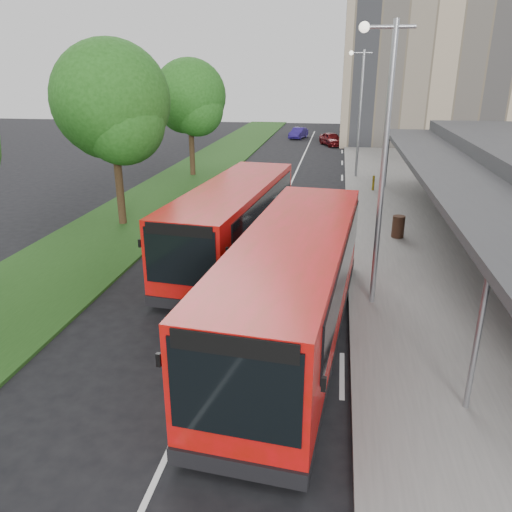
{
  "coord_description": "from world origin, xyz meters",
  "views": [
    {
      "loc": [
        2.9,
        -12.46,
        6.88
      ],
      "look_at": [
        0.58,
        1.82,
        1.5
      ],
      "focal_mm": 35.0,
      "sensor_mm": 36.0,
      "label": 1
    }
  ],
  "objects_px": {
    "tree_mid": "(112,108)",
    "bus_main": "(293,287)",
    "lamp_post_near": "(382,153)",
    "litter_bin": "(398,227)",
    "car_near": "(332,139)",
    "tree_far": "(190,101)",
    "bus_second": "(234,222)",
    "bollard": "(373,183)",
    "lamp_post_far": "(359,106)",
    "car_far": "(298,133)"
  },
  "relations": [
    {
      "from": "lamp_post_near",
      "to": "litter_bin",
      "type": "relative_size",
      "value": 8.52
    },
    {
      "from": "lamp_post_near",
      "to": "car_near",
      "type": "relative_size",
      "value": 2.13
    },
    {
      "from": "car_far",
      "to": "bus_main",
      "type": "bearing_deg",
      "value": -72.96
    },
    {
      "from": "bus_main",
      "to": "bollard",
      "type": "bearing_deg",
      "value": 85.43
    },
    {
      "from": "litter_bin",
      "to": "tree_far",
      "type": "bearing_deg",
      "value": 135.74
    },
    {
      "from": "bus_second",
      "to": "car_far",
      "type": "xyz_separation_m",
      "value": [
        -0.55,
        37.46,
        -0.91
      ]
    },
    {
      "from": "lamp_post_near",
      "to": "bollard",
      "type": "relative_size",
      "value": 9.15
    },
    {
      "from": "bollard",
      "to": "lamp_post_near",
      "type": "bearing_deg",
      "value": -93.62
    },
    {
      "from": "tree_mid",
      "to": "lamp_post_near",
      "type": "bearing_deg",
      "value": -32.36
    },
    {
      "from": "bus_main",
      "to": "bus_second",
      "type": "bearing_deg",
      "value": 120.89
    },
    {
      "from": "litter_bin",
      "to": "bollard",
      "type": "relative_size",
      "value": 1.07
    },
    {
      "from": "bus_second",
      "to": "bollard",
      "type": "relative_size",
      "value": 11.94
    },
    {
      "from": "lamp_post_near",
      "to": "car_near",
      "type": "xyz_separation_m",
      "value": [
        -1.88,
        35.73,
        -4.08
      ]
    },
    {
      "from": "bollard",
      "to": "bus_main",
      "type": "bearing_deg",
      "value": -99.85
    },
    {
      "from": "tree_mid",
      "to": "bus_main",
      "type": "bearing_deg",
      "value": -46.77
    },
    {
      "from": "lamp_post_near",
      "to": "bus_main",
      "type": "relative_size",
      "value": 0.73
    },
    {
      "from": "tree_far",
      "to": "bus_second",
      "type": "bearing_deg",
      "value": -68.58
    },
    {
      "from": "tree_far",
      "to": "bus_second",
      "type": "distance_m",
      "value": 17.19
    },
    {
      "from": "bus_main",
      "to": "car_near",
      "type": "bearing_deg",
      "value": 94.83
    },
    {
      "from": "lamp_post_far",
      "to": "bollard",
      "type": "relative_size",
      "value": 9.15
    },
    {
      "from": "tree_mid",
      "to": "bus_main",
      "type": "xyz_separation_m",
      "value": [
        8.96,
        -9.53,
        -3.79
      ]
    },
    {
      "from": "lamp_post_far",
      "to": "bollard",
      "type": "xyz_separation_m",
      "value": [
        1.0,
        -4.18,
        -4.13
      ]
    },
    {
      "from": "tree_mid",
      "to": "lamp_post_near",
      "type": "relative_size",
      "value": 1.03
    },
    {
      "from": "bollard",
      "to": "car_far",
      "type": "distance_m",
      "value": 25.87
    },
    {
      "from": "bus_second",
      "to": "car_near",
      "type": "height_order",
      "value": "bus_second"
    },
    {
      "from": "bus_second",
      "to": "car_far",
      "type": "distance_m",
      "value": 37.47
    },
    {
      "from": "tree_mid",
      "to": "car_far",
      "type": "xyz_separation_m",
      "value": [
        5.6,
        33.79,
        -4.77
      ]
    },
    {
      "from": "lamp_post_far",
      "to": "litter_bin",
      "type": "height_order",
      "value": "lamp_post_far"
    },
    {
      "from": "tree_far",
      "to": "car_far",
      "type": "height_order",
      "value": "tree_far"
    },
    {
      "from": "bus_main",
      "to": "car_far",
      "type": "height_order",
      "value": "bus_main"
    },
    {
      "from": "lamp_post_far",
      "to": "car_near",
      "type": "relative_size",
      "value": 2.13
    },
    {
      "from": "bus_second",
      "to": "bus_main",
      "type": "bearing_deg",
      "value": -58.64
    },
    {
      "from": "tree_mid",
      "to": "tree_far",
      "type": "bearing_deg",
      "value": 90.0
    },
    {
      "from": "litter_bin",
      "to": "car_far",
      "type": "distance_m",
      "value": 34.85
    },
    {
      "from": "bollard",
      "to": "car_near",
      "type": "distance_m",
      "value": 20.12
    },
    {
      "from": "bus_main",
      "to": "car_near",
      "type": "xyz_separation_m",
      "value": [
        0.3,
        38.2,
        -0.92
      ]
    },
    {
      "from": "tree_mid",
      "to": "litter_bin",
      "type": "relative_size",
      "value": 8.81
    },
    {
      "from": "tree_far",
      "to": "litter_bin",
      "type": "xyz_separation_m",
      "value": [
        12.65,
        -12.33,
        -4.39
      ]
    },
    {
      "from": "tree_mid",
      "to": "lamp_post_far",
      "type": "relative_size",
      "value": 1.03
    },
    {
      "from": "bus_main",
      "to": "car_far",
      "type": "relative_size",
      "value": 3.12
    },
    {
      "from": "litter_bin",
      "to": "lamp_post_far",
      "type": "bearing_deg",
      "value": 96.55
    },
    {
      "from": "tree_far",
      "to": "car_far",
      "type": "relative_size",
      "value": 2.21
    },
    {
      "from": "tree_far",
      "to": "car_near",
      "type": "xyz_separation_m",
      "value": [
        9.25,
        16.68,
        -4.37
      ]
    },
    {
      "from": "litter_bin",
      "to": "bollard",
      "type": "xyz_separation_m",
      "value": [
        -0.52,
        9.1,
        -0.03
      ]
    },
    {
      "from": "tree_far",
      "to": "car_near",
      "type": "bearing_deg",
      "value": 60.98
    },
    {
      "from": "tree_mid",
      "to": "bus_second",
      "type": "height_order",
      "value": "tree_mid"
    },
    {
      "from": "lamp_post_near",
      "to": "lamp_post_far",
      "type": "height_order",
      "value": "same"
    },
    {
      "from": "tree_far",
      "to": "bus_second",
      "type": "height_order",
      "value": "tree_far"
    },
    {
      "from": "tree_mid",
      "to": "bus_second",
      "type": "bearing_deg",
      "value": -30.79
    },
    {
      "from": "bus_second",
      "to": "litter_bin",
      "type": "height_order",
      "value": "bus_second"
    }
  ]
}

